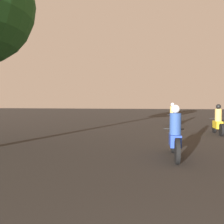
# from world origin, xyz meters

# --- Properties ---
(motorcycle_blue) EXTENTS (0.60, 2.01, 1.53)m
(motorcycle_blue) POSITION_xyz_m (-0.37, 6.61, 0.62)
(motorcycle_blue) COLOR black
(motorcycle_blue) RESTS_ON ground_plane
(motorcycle_yellow) EXTENTS (0.60, 1.89, 1.53)m
(motorcycle_yellow) POSITION_xyz_m (2.20, 11.89, 0.61)
(motorcycle_yellow) COLOR black
(motorcycle_yellow) RESTS_ON ground_plane
(motorcycle_orange) EXTENTS (0.60, 1.95, 1.60)m
(motorcycle_orange) POSITION_xyz_m (0.27, 15.50, 0.64)
(motorcycle_orange) COLOR black
(motorcycle_orange) RESTS_ON ground_plane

